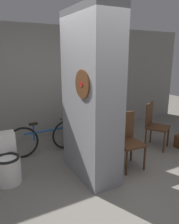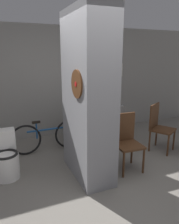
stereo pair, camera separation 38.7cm
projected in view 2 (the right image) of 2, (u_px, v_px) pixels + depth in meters
ground_plane at (110, 189)px, 3.25m from camera, size 14.00×14.00×0.00m
wall_back at (60, 82)px, 5.26m from camera, size 8.00×0.09×2.60m
pillar_center at (88, 98)px, 3.38m from camera, size 0.53×1.13×2.60m
counter_shelf at (96, 125)px, 4.86m from camera, size 1.22×0.44×0.85m
toilet at (6, 158)px, 3.54m from camera, size 0.40×0.56×0.74m
chair_near_pillar at (126, 139)px, 3.75m from camera, size 0.45×0.45×0.97m
chair_by_doorway at (159, 125)px, 4.49m from camera, size 0.59×0.59×0.97m
bicycle at (48, 136)px, 4.47m from camera, size 1.53×0.42×0.67m
bottle_tall at (102, 100)px, 4.82m from camera, size 0.09×0.09×0.34m
bottle_short at (99, 103)px, 4.70m from camera, size 0.08×0.08×0.24m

